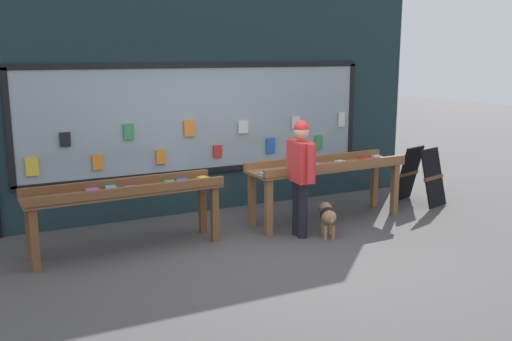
{
  "coord_description": "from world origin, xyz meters",
  "views": [
    {
      "loc": [
        -3.1,
        -5.85,
        2.45
      ],
      "look_at": [
        0.23,
        0.82,
        0.91
      ],
      "focal_mm": 40.0,
      "sensor_mm": 36.0,
      "label": 1
    }
  ],
  "objects_px": {
    "display_table_left": "(126,196)",
    "display_table_right": "(326,171)",
    "small_dog": "(328,215)",
    "person_browsing": "(301,170)",
    "sandwich_board_sign": "(421,176)"
  },
  "relations": [
    {
      "from": "display_table_left",
      "to": "small_dog",
      "type": "distance_m",
      "value": 2.69
    },
    {
      "from": "sandwich_board_sign",
      "to": "person_browsing",
      "type": "bearing_deg",
      "value": 175.93
    },
    {
      "from": "display_table_right",
      "to": "display_table_left",
      "type": "bearing_deg",
      "value": 179.95
    },
    {
      "from": "display_table_right",
      "to": "sandwich_board_sign",
      "type": "relative_size",
      "value": 2.64
    },
    {
      "from": "display_table_left",
      "to": "display_table_right",
      "type": "height_order",
      "value": "display_table_right"
    },
    {
      "from": "small_dog",
      "to": "sandwich_board_sign",
      "type": "distance_m",
      "value": 2.43
    },
    {
      "from": "sandwich_board_sign",
      "to": "display_table_right",
      "type": "bearing_deg",
      "value": 166.64
    },
    {
      "from": "display_table_left",
      "to": "person_browsing",
      "type": "height_order",
      "value": "person_browsing"
    },
    {
      "from": "small_dog",
      "to": "sandwich_board_sign",
      "type": "bearing_deg",
      "value": -49.66
    },
    {
      "from": "small_dog",
      "to": "person_browsing",
      "type": "bearing_deg",
      "value": 85.65
    },
    {
      "from": "display_table_left",
      "to": "small_dog",
      "type": "bearing_deg",
      "value": -14.13
    },
    {
      "from": "small_dog",
      "to": "display_table_right",
      "type": "bearing_deg",
      "value": -8.82
    },
    {
      "from": "person_browsing",
      "to": "sandwich_board_sign",
      "type": "bearing_deg",
      "value": -74.04
    },
    {
      "from": "display_table_left",
      "to": "small_dog",
      "type": "relative_size",
      "value": 4.42
    },
    {
      "from": "display_table_left",
      "to": "small_dog",
      "type": "xyz_separation_m",
      "value": [
        2.57,
        -0.65,
        -0.41
      ]
    }
  ]
}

